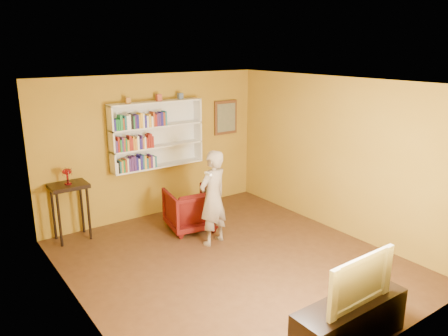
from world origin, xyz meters
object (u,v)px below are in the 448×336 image
(console_table, at_px, (69,194))
(armchair, at_px, (190,209))
(tv_cabinet, at_px, (349,322))
(ruby_lustre, at_px, (67,173))
(television, at_px, (353,278))
(bookshelf, at_px, (156,134))
(person, at_px, (213,198))

(console_table, distance_m, armchair, 2.07)
(console_table, distance_m, tv_cabinet, 4.82)
(ruby_lustre, height_order, armchair, ruby_lustre)
(television, bearing_deg, bookshelf, 88.37)
(armchair, relative_size, tv_cabinet, 0.56)
(armchair, height_order, person, person)
(bookshelf, relative_size, television, 1.80)
(ruby_lustre, height_order, person, person)
(console_table, relative_size, armchair, 1.21)
(bookshelf, distance_m, console_table, 1.89)
(person, xyz_separation_m, television, (-0.21, -2.98, 0.01))
(bookshelf, relative_size, armchair, 2.20)
(tv_cabinet, bearing_deg, armchair, 86.74)
(armchair, xyz_separation_m, tv_cabinet, (-0.21, -3.71, -0.11))
(tv_cabinet, height_order, television, television)
(ruby_lustre, height_order, tv_cabinet, ruby_lustre)
(armchair, xyz_separation_m, television, (-0.21, -3.71, 0.43))
(person, height_order, tv_cabinet, person)
(console_table, bearing_deg, person, -39.22)
(person, bearing_deg, tv_cabinet, 71.77)
(bookshelf, distance_m, ruby_lustre, 1.77)
(console_table, height_order, television, television)
(ruby_lustre, xyz_separation_m, television, (1.65, -4.50, -0.37))
(console_table, relative_size, ruby_lustre, 3.71)
(console_table, height_order, person, person)
(tv_cabinet, distance_m, television, 0.55)
(ruby_lustre, xyz_separation_m, tv_cabinet, (1.65, -4.50, -0.92))
(bookshelf, xyz_separation_m, person, (0.14, -1.68, -0.80))
(bookshelf, height_order, television, bookshelf)
(armchair, relative_size, person, 0.51)
(ruby_lustre, distance_m, armchair, 2.17)
(bookshelf, xyz_separation_m, television, (-0.07, -4.66, -0.79))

